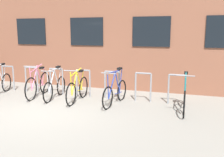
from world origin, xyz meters
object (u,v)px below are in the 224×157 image
(bicycle_pink, at_px, (38,85))
(bicycle_yellow, at_px, (78,89))
(bicycle_blue, at_px, (115,92))
(bicycle_teal, at_px, (185,97))
(bicycle_silver, at_px, (55,87))

(bicycle_pink, distance_m, bicycle_yellow, 1.49)
(bicycle_pink, distance_m, bicycle_blue, 2.69)
(bicycle_blue, bearing_deg, bicycle_pink, 178.12)
(bicycle_pink, bearing_deg, bicycle_teal, -1.87)
(bicycle_pink, height_order, bicycle_teal, bicycle_pink)
(bicycle_teal, distance_m, bicycle_blue, 1.98)
(bicycle_teal, bearing_deg, bicycle_blue, 178.14)
(bicycle_teal, bearing_deg, bicycle_pink, 178.13)
(bicycle_blue, relative_size, bicycle_silver, 1.01)
(bicycle_pink, xyz_separation_m, bicycle_yellow, (1.49, -0.12, -0.02))
(bicycle_blue, height_order, bicycle_yellow, bicycle_blue)
(bicycle_yellow, bearing_deg, bicycle_teal, -0.52)
(bicycle_teal, relative_size, bicycle_blue, 1.01)
(bicycle_pink, xyz_separation_m, bicycle_silver, (0.65, -0.05, -0.03))
(bicycle_pink, bearing_deg, bicycle_blue, -1.88)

